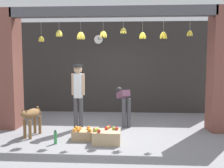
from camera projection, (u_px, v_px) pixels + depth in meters
ground_plane at (111, 132)px, 6.26m from camera, size 60.00×60.00×0.00m
shop_back_wall at (116, 68)px, 8.61m from camera, size 6.95×0.12×3.10m
shop_pillar_left at (5, 70)px, 6.58m from camera, size 0.70×0.60×3.10m
shop_pillar_right at (224, 70)px, 6.25m from camera, size 0.70×0.60×3.10m
storefront_awning at (111, 14)px, 6.11m from camera, size 5.05×0.27×0.85m
dog at (31, 116)px, 5.86m from camera, size 0.33×0.83×0.71m
shopkeeper at (78, 91)px, 6.40m from camera, size 0.34×0.28×1.70m
worker_stooping at (124, 101)px, 6.82m from camera, size 0.43×0.77×1.03m
fruit_crate_oranges at (83, 134)px, 5.69m from camera, size 0.45×0.42×0.29m
fruit_crate_apples at (107, 137)px, 5.40m from camera, size 0.59×0.43×0.35m
water_bottle at (55, 138)px, 5.36m from camera, size 0.07×0.07×0.30m
wall_clock at (98, 39)px, 8.48m from camera, size 0.31×0.03×0.31m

